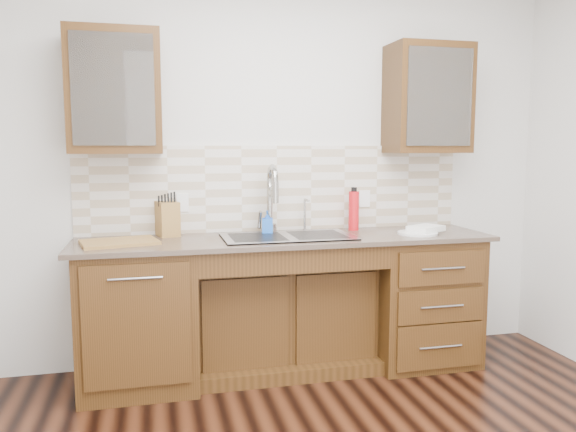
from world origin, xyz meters
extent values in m
cube|color=silver|center=(0.00, 1.80, 1.35)|extent=(4.00, 0.10, 2.70)
cube|color=#593014|center=(-0.95, 1.44, 0.44)|extent=(0.70, 0.62, 0.88)
cube|color=#593014|center=(0.00, 1.53, 0.35)|extent=(1.20, 0.44, 0.70)
cube|color=#593014|center=(0.95, 1.44, 0.44)|extent=(0.70, 0.62, 0.88)
cube|color=#84705B|center=(0.00, 1.43, 0.90)|extent=(2.70, 0.65, 0.03)
cube|color=beige|center=(0.00, 1.74, 1.21)|extent=(2.70, 0.02, 0.59)
cube|color=#9E9EA5|center=(0.00, 1.41, 0.83)|extent=(0.84, 0.46, 0.19)
cylinder|color=#999993|center=(-0.07, 1.64, 1.11)|extent=(0.04, 0.04, 0.40)
cylinder|color=#999993|center=(0.18, 1.65, 1.03)|extent=(0.02, 0.02, 0.24)
cube|color=#593014|center=(-1.05, 1.58, 1.83)|extent=(0.55, 0.34, 0.75)
cube|color=#593014|center=(1.05, 1.58, 1.83)|extent=(0.55, 0.34, 0.75)
cube|color=white|center=(-0.65, 1.73, 1.12)|extent=(0.08, 0.01, 0.12)
cube|color=white|center=(0.65, 1.73, 1.12)|extent=(0.08, 0.01, 0.12)
imported|color=blue|center=(-0.10, 1.57, 0.99)|extent=(0.08, 0.08, 0.16)
cylinder|color=red|center=(0.53, 1.61, 1.05)|extent=(0.10, 0.10, 0.27)
cylinder|color=silver|center=(0.88, 1.33, 0.92)|extent=(0.33, 0.33, 0.01)
cube|color=white|center=(0.95, 1.36, 0.94)|extent=(0.28, 0.25, 0.04)
cube|color=#9C6A3A|center=(-0.76, 1.67, 1.02)|extent=(0.17, 0.23, 0.23)
cube|color=#965E23|center=(-1.05, 1.41, 0.92)|extent=(0.50, 0.40, 0.02)
imported|color=silver|center=(-1.20, 1.58, 1.77)|extent=(0.15, 0.15, 0.10)
imported|color=white|center=(-1.01, 1.58, 1.78)|extent=(0.12, 0.12, 0.10)
imported|color=white|center=(0.94, 1.58, 1.77)|extent=(0.12, 0.12, 0.09)
imported|color=white|center=(1.18, 1.58, 1.77)|extent=(0.11, 0.11, 0.09)
camera|label=1|loc=(-0.84, -2.08, 1.49)|focal=35.00mm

